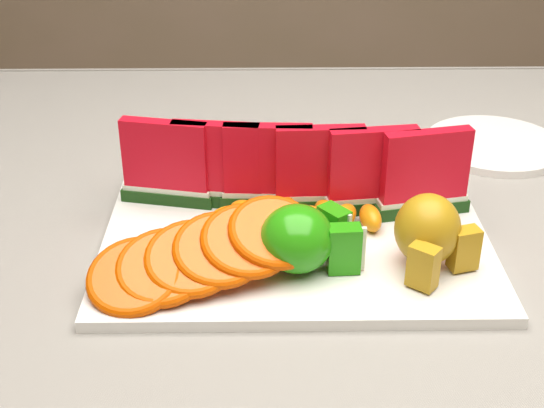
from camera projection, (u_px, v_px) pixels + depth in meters
The scene contains 11 objects.
table at pixel (325, 299), 0.89m from camera, with size 1.40×0.90×0.75m.
tablecloth at pixel (327, 254), 0.86m from camera, with size 1.53×1.03×0.20m.
platter at pixel (295, 237), 0.80m from camera, with size 0.40×0.30×0.01m.
apple_cluster at pixel (304, 239), 0.72m from camera, with size 0.11×0.09×0.07m.
pear_cluster at pixel (429, 232), 0.72m from camera, with size 0.09×0.10×0.07m.
side_plate at pixel (494, 145), 1.00m from camera, with size 0.19×0.19×0.01m.
fork at pixel (168, 158), 0.97m from camera, with size 0.06×0.19×0.00m.
watermelon_row at pixel (294, 170), 0.82m from camera, with size 0.39×0.07×0.10m.
orange_fan_front at pixel (206, 253), 0.71m from camera, with size 0.24×0.15×0.06m.
orange_fan_back at pixel (300, 159), 0.90m from camera, with size 0.34×0.11×0.05m.
tangerine_segments at pixel (297, 216), 0.80m from camera, with size 0.19×0.06×0.03m.
Camera 1 is at (-0.07, -0.72, 1.18)m, focal length 50.00 mm.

